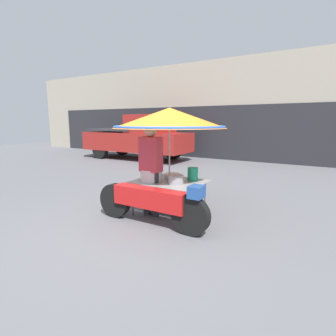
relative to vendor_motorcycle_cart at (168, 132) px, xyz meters
name	(u,v)px	position (x,y,z in m)	size (l,w,h in m)	color
ground_plane	(137,229)	(-0.07, -0.84, -1.51)	(36.00, 36.00, 0.00)	slate
shopfront_building	(265,110)	(-0.07, 8.49, 0.68)	(28.00, 2.06, 4.40)	#B2A893
vendor_motorcycle_cart	(168,132)	(0.00, 0.00, 0.00)	(2.11, 2.00, 1.93)	black
vendor_person	(151,165)	(-0.25, -0.17, -0.58)	(0.38, 0.22, 1.65)	#2D2D33
pickup_truck	(138,138)	(-4.92, 5.58, -0.54)	(5.04, 1.82, 2.00)	black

